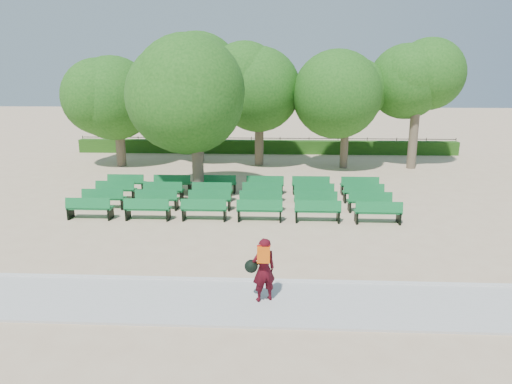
{
  "coord_description": "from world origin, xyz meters",
  "views": [
    {
      "loc": [
        0.84,
        -17.21,
        5.29
      ],
      "look_at": [
        0.06,
        -1.0,
        1.1
      ],
      "focal_mm": 32.0,
      "sensor_mm": 36.0,
      "label": 1
    }
  ],
  "objects": [
    {
      "name": "person",
      "position": [
        0.52,
        -7.31,
        0.87
      ],
      "size": [
        0.78,
        0.57,
        1.56
      ],
      "rotation": [
        0.0,
        0.0,
        3.54
      ],
      "color": "#3F0912",
      "rests_on": "ground"
    },
    {
      "name": "ground",
      "position": [
        0.0,
        0.0,
        0.0
      ],
      "size": [
        120.0,
        120.0,
        0.0
      ],
      "primitive_type": "plane",
      "color": "tan"
    },
    {
      "name": "curb",
      "position": [
        0.0,
        -6.25,
        0.05
      ],
      "size": [
        30.0,
        0.12,
        0.1
      ],
      "primitive_type": "cube",
      "color": "silver",
      "rests_on": "ground"
    },
    {
      "name": "tree_among",
      "position": [
        -2.58,
        1.86,
        4.51
      ],
      "size": [
        4.8,
        4.8,
        6.69
      ],
      "color": "brown",
      "rests_on": "ground"
    },
    {
      "name": "fence",
      "position": [
        0.0,
        14.4,
        0.0
      ],
      "size": [
        26.0,
        0.1,
        1.02
      ],
      "primitive_type": null,
      "color": "black",
      "rests_on": "ground"
    },
    {
      "name": "bench_array",
      "position": [
        -0.82,
        1.02,
        0.09
      ],
      "size": [
        1.7,
        0.55,
        1.07
      ],
      "rotation": [
        0.0,
        0.0,
        -0.02
      ],
      "color": "#136E33",
      "rests_on": "ground"
    },
    {
      "name": "hedge",
      "position": [
        0.0,
        14.0,
        0.45
      ],
      "size": [
        26.0,
        0.7,
        0.9
      ],
      "primitive_type": "cube",
      "color": "#234F14",
      "rests_on": "ground"
    },
    {
      "name": "tree_line",
      "position": [
        0.0,
        10.0,
        0.0
      ],
      "size": [
        21.8,
        6.8,
        7.04
      ],
      "primitive_type": null,
      "color": "#255D19",
      "rests_on": "ground"
    },
    {
      "name": "paving",
      "position": [
        0.0,
        -7.4,
        0.03
      ],
      "size": [
        30.0,
        2.2,
        0.06
      ],
      "primitive_type": "cube",
      "color": "#B8B8B3",
      "rests_on": "ground"
    }
  ]
}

